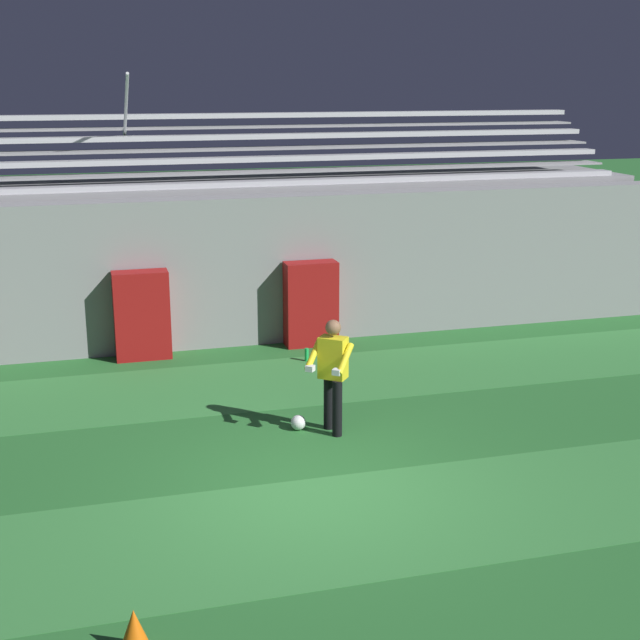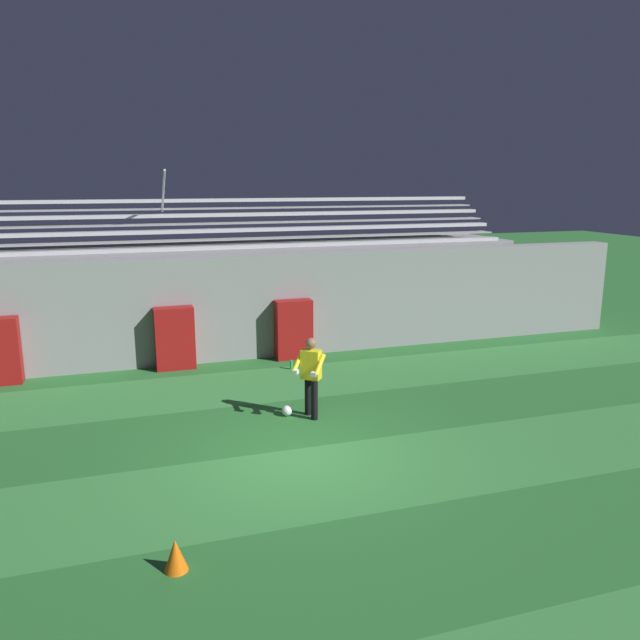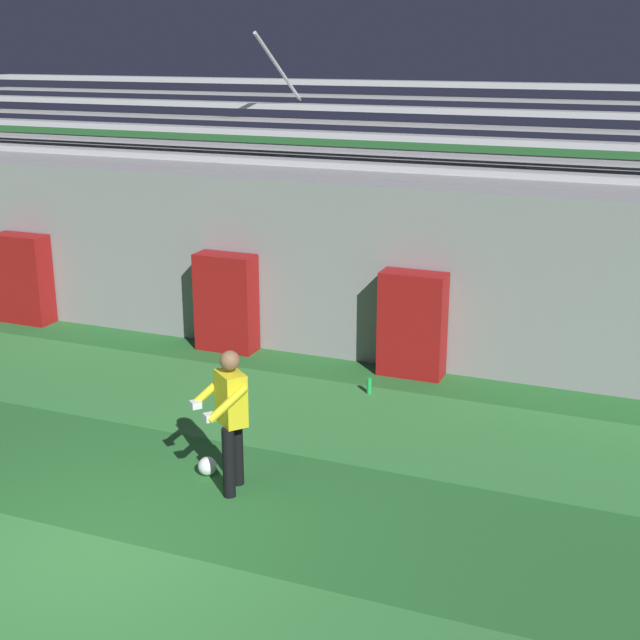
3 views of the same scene
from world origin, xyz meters
name	(u,v)px [view 1 (image 1 of 3)]	position (x,y,z in m)	size (l,w,h in m)	color
ground_plane	(312,488)	(0.00, 0.00, 0.00)	(80.00, 80.00, 0.00)	#286B2D
turf_stripe_mid	(335,525)	(0.00, -1.00, 0.00)	(28.00, 2.50, 0.01)	#38843D
turf_stripe_far	(250,385)	(0.00, 3.99, 0.00)	(28.00, 2.50, 0.01)	#38843D
back_wall	(223,272)	(0.00, 6.50, 1.40)	(24.00, 0.60, 2.80)	gray
padding_pillar_gate_left	(142,315)	(-1.57, 5.95, 0.80)	(0.99, 0.44, 1.61)	maroon
padding_pillar_gate_right	(311,304)	(1.57, 5.95, 0.80)	(0.99, 0.44, 1.61)	maroon
bleacher_stand	(207,248)	(0.00, 8.49, 1.50)	(18.00, 3.35, 5.03)	gray
goalkeeper	(333,369)	(0.74, 1.65, 0.95)	(0.74, 0.73, 1.67)	black
soccer_ball	(298,423)	(0.30, 1.88, 0.11)	(0.22, 0.22, 0.22)	white
traffic_cone	(134,631)	(-2.36, -2.74, 0.21)	(0.30, 0.30, 0.42)	orange
water_bottle	(307,355)	(1.23, 4.98, 0.12)	(0.07, 0.07, 0.24)	green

